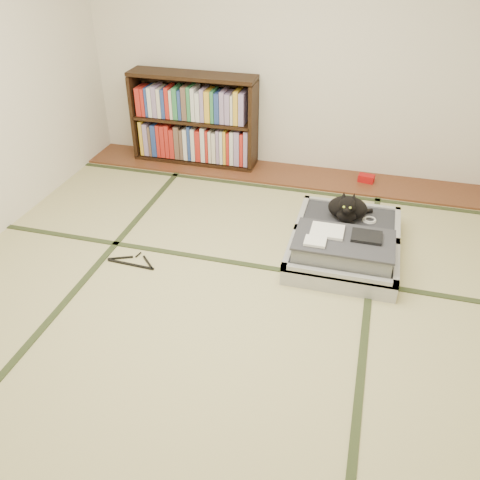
# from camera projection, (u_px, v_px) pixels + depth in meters

# --- Properties ---
(floor) EXTENTS (4.50, 4.50, 0.00)m
(floor) POSITION_uv_depth(u_px,v_px,m) (220.00, 295.00, 3.54)
(floor) COLOR tan
(floor) RESTS_ON ground
(wood_strip) EXTENTS (4.00, 0.50, 0.02)m
(wood_strip) POSITION_uv_depth(u_px,v_px,m) (278.00, 174.00, 5.15)
(wood_strip) COLOR brown
(wood_strip) RESTS_ON ground
(red_item) EXTENTS (0.16, 0.11, 0.07)m
(red_item) POSITION_uv_depth(u_px,v_px,m) (366.00, 178.00, 4.96)
(red_item) COLOR #AC0D0E
(red_item) RESTS_ON wood_strip
(room_shell) EXTENTS (4.50, 4.50, 4.50)m
(room_shell) POSITION_uv_depth(u_px,v_px,m) (214.00, 85.00, 2.74)
(room_shell) COLOR white
(room_shell) RESTS_ON ground
(tatami_borders) EXTENTS (4.00, 4.50, 0.01)m
(tatami_borders) POSITION_uv_depth(u_px,v_px,m) (239.00, 256.00, 3.93)
(tatami_borders) COLOR #2D381E
(tatami_borders) RESTS_ON ground
(bookcase) EXTENTS (1.28, 0.29, 0.92)m
(bookcase) POSITION_uv_depth(u_px,v_px,m) (194.00, 121.00, 5.16)
(bookcase) COLOR black
(bookcase) RESTS_ON wood_strip
(suitcase) EXTENTS (0.81, 1.08, 0.32)m
(suitcase) POSITION_uv_depth(u_px,v_px,m) (344.00, 244.00, 3.88)
(suitcase) COLOR #AAAAAE
(suitcase) RESTS_ON floor
(cat) EXTENTS (0.36, 0.36, 0.29)m
(cat) POSITION_uv_depth(u_px,v_px,m) (348.00, 208.00, 4.04)
(cat) COLOR black
(cat) RESTS_ON suitcase
(cable_coil) EXTENTS (0.11, 0.11, 0.03)m
(cable_coil) POSITION_uv_depth(u_px,v_px,m) (369.00, 220.00, 4.07)
(cable_coil) COLOR white
(cable_coil) RESTS_ON suitcase
(hanger) EXTENTS (0.40, 0.19, 0.01)m
(hanger) POSITION_uv_depth(u_px,v_px,m) (133.00, 262.00, 3.86)
(hanger) COLOR black
(hanger) RESTS_ON floor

